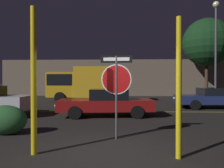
{
  "coord_description": "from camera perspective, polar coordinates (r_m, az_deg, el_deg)",
  "views": [
    {
      "loc": [
        0.35,
        -5.1,
        1.72
      ],
      "look_at": [
        -0.03,
        3.67,
        1.59
      ],
      "focal_mm": 35.0,
      "sensor_mm": 36.0,
      "label": 1
    }
  ],
  "objects": [
    {
      "name": "road_center_stripe",
      "position": [
        12.32,
        0.84,
        -7.18
      ],
      "size": [
        38.85,
        0.12,
        0.01
      ],
      "primitive_type": "cube",
      "color": "gold",
      "rests_on": "ground_plane"
    },
    {
      "name": "stop_sign",
      "position": [
        6.43,
        1.14,
        1.14
      ],
      "size": [
        0.93,
        0.08,
        2.47
      ],
      "rotation": [
        0.0,
        0.0,
        -0.05
      ],
      "color": "#4C4C51",
      "rests_on": "ground_plane"
    },
    {
      "name": "yellow_pole_left",
      "position": [
        5.39,
        -19.77,
        0.83
      ],
      "size": [
        0.14,
        0.14,
        3.44
      ],
      "primitive_type": "cylinder",
      "color": "yellow",
      "rests_on": "ground_plane"
    },
    {
      "name": "street_lamp",
      "position": [
        19.21,
        25.49,
        11.41
      ],
      "size": [
        0.5,
        0.5,
        7.91
      ],
      "color": "#4C4C51",
      "rests_on": "ground_plane"
    },
    {
      "name": "delivery_truck",
      "position": [
        18.25,
        -7.15,
        0.33
      ],
      "size": [
        6.07,
        2.74,
        2.86
      ],
      "rotation": [
        0.0,
        0.0,
        1.53
      ],
      "color": "gold",
      "rests_on": "ground_plane"
    },
    {
      "name": "building_backdrop",
      "position": [
        26.94,
        1.94,
        1.6
      ],
      "size": [
        27.38,
        3.94,
        4.17
      ],
      "primitive_type": "cube",
      "color": "#6B5B4C",
      "rests_on": "ground_plane"
    },
    {
      "name": "passing_car_2",
      "position": [
        10.65,
        -1.5,
        -4.84
      ],
      "size": [
        4.73,
        2.17,
        1.33
      ],
      "rotation": [
        0.0,
        0.0,
        1.67
      ],
      "color": "maroon",
      "rests_on": "ground_plane"
    },
    {
      "name": "hedge_bush_1",
      "position": [
        7.86,
        -26.14,
        -8.4
      ],
      "size": [
        1.4,
        0.84,
        0.94
      ],
      "primitive_type": "ellipsoid",
      "color": "#285B2D",
      "rests_on": "ground_plane"
    },
    {
      "name": "yellow_pole_right",
      "position": [
        5.03,
        17.05,
        -0.94
      ],
      "size": [
        0.12,
        0.12,
        3.13
      ],
      "primitive_type": "cylinder",
      "color": "yellow",
      "rests_on": "ground_plane"
    },
    {
      "name": "passing_car_3",
      "position": [
        15.15,
        24.8,
        -3.28
      ],
      "size": [
        4.53,
        2.02,
        1.28
      ],
      "rotation": [
        0.0,
        0.0,
        1.58
      ],
      "color": "navy",
      "rests_on": "ground_plane"
    },
    {
      "name": "tree_0",
      "position": [
        24.47,
        23.51,
        9.94
      ],
      "size": [
        4.8,
        4.8,
        8.04
      ],
      "color": "#422D1E",
      "rests_on": "ground_plane"
    },
    {
      "name": "ground_plane",
      "position": [
        5.39,
        -1.43,
        -17.74
      ],
      "size": [
        260.0,
        260.0,
        0.0
      ],
      "primitive_type": "plane",
      "color": "black"
    }
  ]
}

